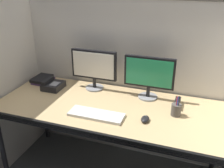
# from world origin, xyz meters

# --- Properties ---
(cubicle_partition_rear) EXTENTS (2.21, 0.06, 1.57)m
(cubicle_partition_rear) POSITION_xyz_m (0.00, 0.74, 0.79)
(cubicle_partition_rear) COLOR beige
(cubicle_partition_rear) RESTS_ON ground
(cubicle_partition_left) EXTENTS (0.06, 1.41, 1.57)m
(cubicle_partition_left) POSITION_xyz_m (-0.99, 0.20, 0.79)
(cubicle_partition_left) COLOR beige
(cubicle_partition_left) RESTS_ON ground
(desk) EXTENTS (1.90, 0.80, 0.74)m
(desk) POSITION_xyz_m (0.00, 0.29, 0.69)
(desk) COLOR tan
(desk) RESTS_ON ground
(monitor_left) EXTENTS (0.43, 0.17, 0.37)m
(monitor_left) POSITION_xyz_m (-0.25, 0.58, 0.96)
(monitor_left) COLOR gray
(monitor_left) RESTS_ON desk
(monitor_right) EXTENTS (0.43, 0.17, 0.37)m
(monitor_right) POSITION_xyz_m (0.26, 0.56, 0.96)
(monitor_right) COLOR gray
(monitor_right) RESTS_ON desk
(keyboard_main) EXTENTS (0.43, 0.15, 0.02)m
(keyboard_main) POSITION_xyz_m (-0.05, 0.12, 0.75)
(keyboard_main) COLOR silver
(keyboard_main) RESTS_ON desk
(computer_mouse) EXTENTS (0.06, 0.10, 0.04)m
(computer_mouse) POSITION_xyz_m (0.32, 0.17, 0.76)
(computer_mouse) COLOR black
(computer_mouse) RESTS_ON desk
(book_stack) EXTENTS (0.16, 0.22, 0.05)m
(book_stack) POSITION_xyz_m (-0.81, 0.55, 0.77)
(book_stack) COLOR #4C3366
(book_stack) RESTS_ON desk
(red_stapler) EXTENTS (0.04, 0.15, 0.06)m
(red_stapler) POSITION_xyz_m (0.52, 0.48, 0.77)
(red_stapler) COLOR black
(red_stapler) RESTS_ON desk
(desk_phone) EXTENTS (0.17, 0.19, 0.09)m
(desk_phone) POSITION_xyz_m (-0.63, 0.45, 0.77)
(desk_phone) COLOR black
(desk_phone) RESTS_ON desk
(pen_cup) EXTENTS (0.08, 0.08, 0.17)m
(pen_cup) POSITION_xyz_m (0.53, 0.33, 0.79)
(pen_cup) COLOR #4C4742
(pen_cup) RESTS_ON desk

